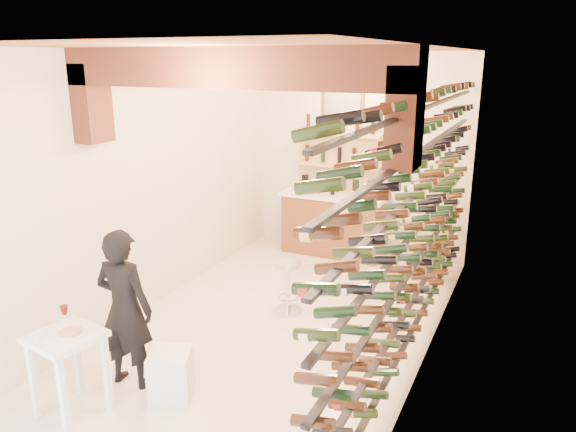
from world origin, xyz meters
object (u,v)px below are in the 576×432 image
at_px(white_stool, 171,374).
at_px(crate_lower, 420,270).
at_px(wine_rack, 412,218).
at_px(chrome_barstool, 288,283).
at_px(person, 125,309).
at_px(tasting_table, 67,349).
at_px(back_counter, 333,223).

xyz_separation_m(white_stool, crate_lower, (1.52, 3.90, -0.10)).
height_order(wine_rack, chrome_barstool, wine_rack).
distance_m(wine_rack, person, 2.96).
bearing_deg(crate_lower, tasting_table, -115.82).
relative_size(tasting_table, white_stool, 2.04).
xyz_separation_m(person, crate_lower, (2.03, 3.88, -0.66)).
xyz_separation_m(back_counter, person, (-0.49, -4.33, 0.27)).
distance_m(wine_rack, tasting_table, 3.47).
relative_size(person, chrome_barstool, 2.38).
relative_size(back_counter, crate_lower, 3.70).
relative_size(wine_rack, back_counter, 3.35).
height_order(wine_rack, back_counter, wine_rack).
height_order(white_stool, crate_lower, white_stool).
relative_size(back_counter, tasting_table, 1.76).
height_order(wine_rack, crate_lower, wine_rack).
height_order(tasting_table, white_stool, tasting_table).
relative_size(back_counter, person, 1.06).
bearing_deg(crate_lower, wine_rack, -82.45).
relative_size(wine_rack, chrome_barstool, 8.49).
bearing_deg(wine_rack, white_stool, -136.72).
distance_m(white_stool, person, 0.76).
relative_size(tasting_table, crate_lower, 2.10).
distance_m(person, chrome_barstool, 2.26).
bearing_deg(white_stool, person, 177.85).
bearing_deg(person, wine_rack, -149.61).
bearing_deg(wine_rack, tasting_table, -137.15).
distance_m(back_counter, crate_lower, 1.65).
distance_m(back_counter, person, 4.37).
distance_m(wine_rack, chrome_barstool, 2.01).
relative_size(wine_rack, person, 3.57).
xyz_separation_m(wine_rack, tasting_table, (-2.46, -2.28, -0.90)).
relative_size(wine_rack, tasting_table, 5.91).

